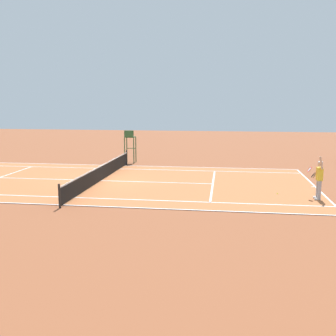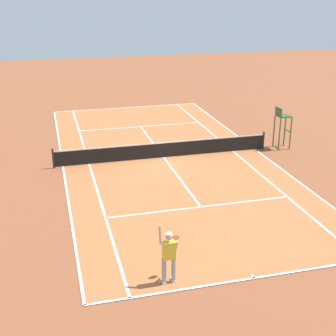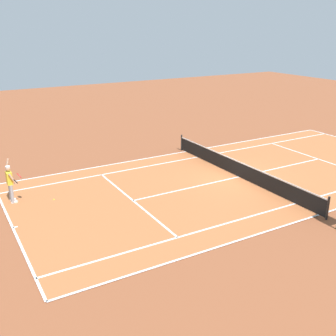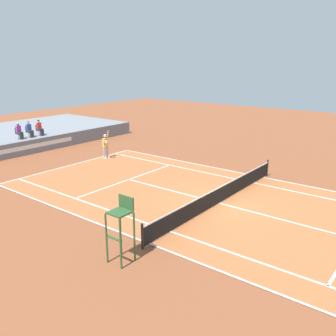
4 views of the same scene
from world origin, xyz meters
TOP-DOWN VIEW (x-y plane):
  - ground_plane at (0.00, 0.00)m, footprint 80.00×80.00m
  - court at (0.00, 0.00)m, footprint 11.08×23.88m
  - net at (0.00, 0.00)m, footprint 11.98×0.10m
  - tennis_player at (2.75, 11.40)m, footprint 0.76×0.63m
  - tennis_ball at (1.99, 9.64)m, footprint 0.07×0.07m

SIDE VIEW (x-z plane):
  - ground_plane at x=0.00m, z-range 0.00..0.00m
  - court at x=0.00m, z-range 0.00..0.02m
  - tennis_ball at x=1.99m, z-range 0.00..0.07m
  - net at x=0.00m, z-range -0.01..1.06m
  - tennis_player at x=2.75m, z-range -0.05..2.04m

